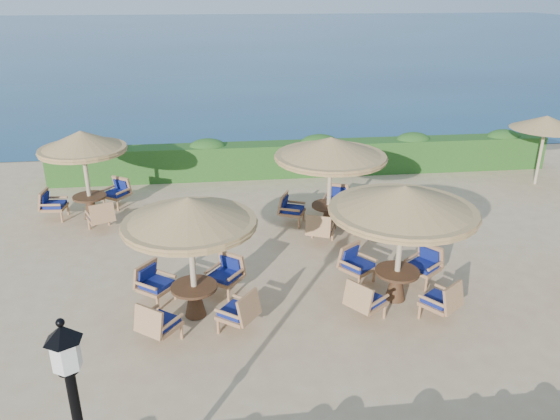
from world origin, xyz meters
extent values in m
plane|color=tan|center=(0.00, 0.00, 0.00)|extent=(120.00, 120.00, 0.00)
plane|color=navy|center=(0.00, 70.00, 0.00)|extent=(160.00, 160.00, 0.00)
cube|color=#1E4817|center=(0.00, 7.20, 0.60)|extent=(18.00, 0.90, 1.20)
cylinder|color=silver|center=(-4.80, -6.80, 2.98)|extent=(0.30, 0.30, 0.36)
cone|color=black|center=(-4.80, -6.80, 3.22)|extent=(0.40, 0.40, 0.18)
cylinder|color=#C4AF8A|center=(7.80, 5.20, 1.10)|extent=(0.10, 0.10, 2.20)
cone|color=olive|center=(7.80, 5.20, 2.18)|extent=(2.30, 2.30, 0.45)
cylinder|color=#C4AF8A|center=(-3.78, -1.67, 1.20)|extent=(0.12, 0.12, 2.40)
cone|color=olive|center=(-3.78, -1.67, 2.38)|extent=(2.69, 2.69, 0.55)
cylinder|color=olive|center=(-3.78, -1.67, 2.10)|extent=(2.63, 2.63, 0.14)
cylinder|color=#4C2F1B|center=(-3.78, -1.67, 0.68)|extent=(0.96, 0.96, 0.06)
cone|color=#4C2F1B|center=(-3.78, -1.67, 0.33)|extent=(0.44, 0.44, 0.64)
cylinder|color=#C4AF8A|center=(0.57, -1.55, 1.20)|extent=(0.12, 0.12, 2.40)
cone|color=olive|center=(0.57, -1.55, 2.38)|extent=(3.11, 3.11, 0.55)
cylinder|color=olive|center=(0.57, -1.55, 2.10)|extent=(3.05, 3.05, 0.14)
cylinder|color=#4C2F1B|center=(0.57, -1.55, 0.68)|extent=(0.96, 0.96, 0.06)
cone|color=#4C2F1B|center=(0.57, -1.55, 0.33)|extent=(0.44, 0.44, 0.64)
cylinder|color=#C4AF8A|center=(-6.96, 3.94, 1.20)|extent=(0.12, 0.12, 2.40)
cone|color=olive|center=(-6.96, 3.94, 2.38)|extent=(2.48, 2.48, 0.55)
cylinder|color=olive|center=(-6.96, 3.94, 2.10)|extent=(2.43, 2.43, 0.14)
cylinder|color=#4C2F1B|center=(-6.96, 3.94, 0.68)|extent=(0.96, 0.96, 0.06)
cone|color=#4C2F1B|center=(-6.96, 3.94, 0.33)|extent=(0.44, 0.44, 0.64)
cylinder|color=#C4AF8A|center=(-0.13, 2.40, 1.20)|extent=(0.12, 0.12, 2.40)
cone|color=olive|center=(-0.13, 2.40, 2.38)|extent=(3.09, 3.09, 0.55)
cylinder|color=olive|center=(-0.13, 2.40, 2.10)|extent=(3.03, 3.03, 0.14)
cylinder|color=#4C2F1B|center=(-0.13, 2.40, 0.68)|extent=(0.96, 0.96, 0.06)
cone|color=#4C2F1B|center=(-0.13, 2.40, 0.33)|extent=(0.44, 0.44, 0.64)
camera|label=1|loc=(-3.20, -11.55, 6.40)|focal=35.00mm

